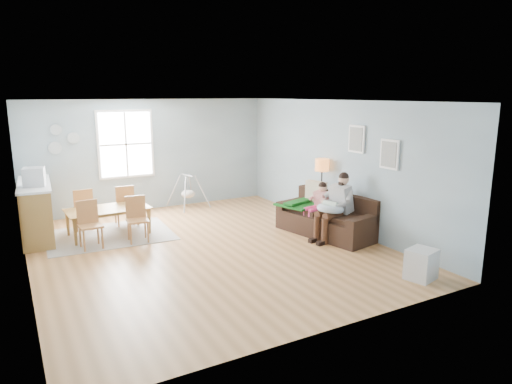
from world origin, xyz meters
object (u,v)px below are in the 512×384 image
sofa (328,220)px  dining_table (109,222)px  baby_swing (188,193)px  father (336,204)px  counter (37,210)px  chair_nw (83,207)px  toddler (319,199)px  chair_sw (89,221)px  monitor (34,177)px  floor_lamp (322,171)px  storage_cube (421,264)px  chair_ne (125,203)px  chair_se (137,216)px

sofa → dining_table: sofa is taller
dining_table → baby_swing: (2.22, 1.39, 0.10)m
father → counter: 5.92m
chair_nw → toddler: bearing=-30.7°
chair_sw → monitor: size_ratio=2.07×
floor_lamp → baby_swing: floor_lamp is taller
toddler → floor_lamp: size_ratio=0.59×
storage_cube → chair_ne: size_ratio=0.58×
father → baby_swing: (-1.65, 3.78, -0.33)m
sofa → toddler: size_ratio=2.56×
chair_se → chair_nw: (-0.81, 1.22, 0.01)m
monitor → chair_ne: bearing=12.8°
counter → chair_ne: bearing=0.4°
chair_sw → monitor: monitor is taller
toddler → chair_sw: toddler is taller
counter → chair_se: bearing=-34.9°
dining_table → counter: bearing=152.7°
toddler → counter: (-5.10, 2.46, -0.15)m
chair_ne → chair_nw: bearing=177.6°
baby_swing → counter: bearing=-166.6°
storage_cube → chair_nw: chair_nw is taller
father → chair_sw: bearing=157.3°
toddler → monitor: (-5.10, 2.08, 0.58)m
sofa → dining_table: (-3.94, 2.07, -0.01)m
dining_table → baby_swing: bearing=28.7°
baby_swing → sofa: bearing=-63.6°
toddler → storage_cube: (-0.06, -2.74, -0.47)m
floor_lamp → baby_swing: (-2.01, 2.83, -0.83)m
chair_se → counter: 2.06m
sofa → father: size_ratio=1.66×
toddler → floor_lamp: bearing=48.5°
floor_lamp → chair_se: bearing=167.8°
counter → baby_swing: 3.59m
counter → baby_swing: size_ratio=2.02×
sofa → father: father is taller
baby_swing → dining_table: bearing=-147.9°
monitor → counter: bearing=89.1°
floor_lamp → dining_table: bearing=161.2°
toddler → baby_swing: (-1.61, 3.29, -0.33)m
sofa → chair_nw: size_ratio=2.44×
sofa → father: 0.52m
toddler → monitor: 5.54m
father → chair_sw: size_ratio=1.48×
father → dining_table: father is taller
chair_nw → monitor: (-0.88, -0.43, 0.79)m
storage_cube → chair_ne: 6.18m
floor_lamp → chair_nw: floor_lamp is taller
floor_lamp → monitor: (-5.51, 1.62, 0.09)m
counter → chair_sw: bearing=-54.7°
dining_table → chair_ne: bearing=48.1°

